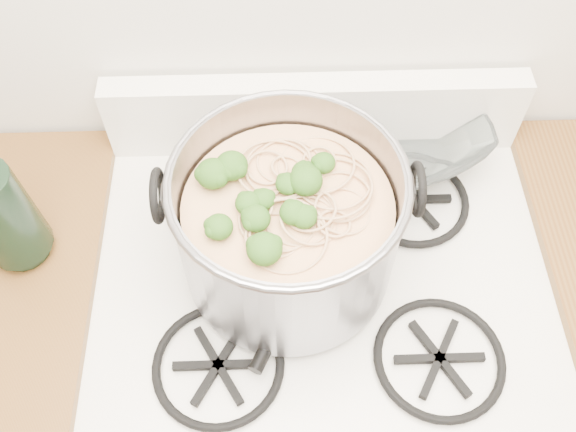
{
  "coord_description": "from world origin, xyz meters",
  "views": [
    {
      "loc": [
        -0.07,
        0.76,
        1.85
      ],
      "look_at": [
        -0.06,
        1.29,
        1.06
      ],
      "focal_mm": 40.0,
      "sensor_mm": 36.0,
      "label": 1
    }
  ],
  "objects_px": {
    "gas_range": "(314,377)",
    "glass_bowl": "(396,139)",
    "spatula": "(321,238)",
    "stock_pot": "(288,226)"
  },
  "relations": [
    {
      "from": "spatula",
      "to": "stock_pot",
      "type": "bearing_deg",
      "value": -120.98
    },
    {
      "from": "spatula",
      "to": "glass_bowl",
      "type": "distance_m",
      "value": 0.26
    },
    {
      "from": "gas_range",
      "to": "stock_pot",
      "type": "relative_size",
      "value": 2.44
    },
    {
      "from": "gas_range",
      "to": "glass_bowl",
      "type": "relative_size",
      "value": 7.59
    },
    {
      "from": "glass_bowl",
      "to": "gas_range",
      "type": "bearing_deg",
      "value": -118.98
    },
    {
      "from": "spatula",
      "to": "glass_bowl",
      "type": "xyz_separation_m",
      "value": [
        0.15,
        0.21,
        0.0
      ]
    },
    {
      "from": "gas_range",
      "to": "glass_bowl",
      "type": "height_order",
      "value": "glass_bowl"
    },
    {
      "from": "spatula",
      "to": "gas_range",
      "type": "bearing_deg",
      "value": -62.5
    },
    {
      "from": "stock_pot",
      "to": "glass_bowl",
      "type": "bearing_deg",
      "value": 49.7
    },
    {
      "from": "stock_pot",
      "to": "spatula",
      "type": "xyz_separation_m",
      "value": [
        0.06,
        0.04,
        -0.1
      ]
    }
  ]
}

